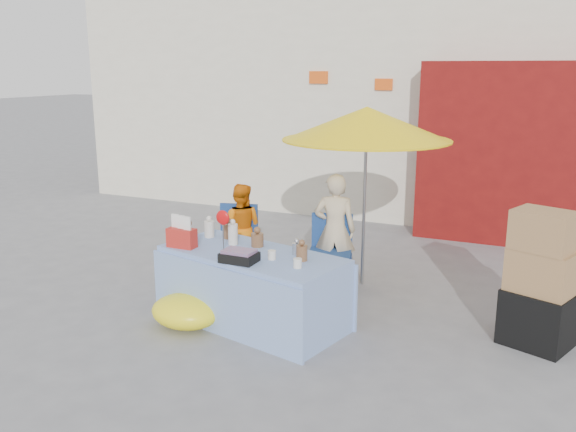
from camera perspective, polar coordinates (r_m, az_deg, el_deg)
The scene contains 10 objects.
ground at distance 6.19m, azimuth -2.40°, elevation -10.25°, with size 80.00×80.00×0.00m, color slate.
backdrop at distance 12.73m, azimuth 15.72°, elevation 15.92°, with size 14.00×8.00×7.80m.
market_table at distance 6.15m, azimuth -3.41°, elevation -6.61°, with size 2.07×1.31×1.16m.
chair_left at distance 7.61m, azimuth -4.92°, elevation -3.55°, with size 0.58×0.58×0.85m.
chair_right at distance 7.11m, azimuth 3.94°, elevation -4.80°, with size 0.58×0.58×0.85m.
vendor_orange at distance 7.64m, azimuth -4.45°, elevation -1.10°, with size 0.54×0.42×1.12m, color orange.
vendor_beige at distance 7.11m, azimuth 4.40°, elevation -1.33°, with size 0.49×0.32×1.34m, color beige.
umbrella at distance 6.94m, azimuth 7.37°, elevation 8.50°, with size 1.90×1.90×2.09m.
box_stack at distance 6.03m, azimuth 22.53°, elevation -5.94°, with size 0.71×0.65×1.28m.
tarp_bundle at distance 6.19m, azimuth -9.51°, elevation -8.78°, with size 0.72×0.58×0.32m, color yellow.
Camera 1 is at (2.56, -5.04, 2.52)m, focal length 38.00 mm.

